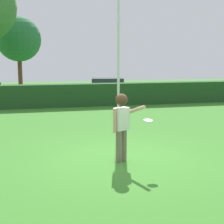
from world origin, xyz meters
The scene contains 7 objects.
ground_plane centered at (0.00, 0.00, 0.00)m, with size 60.00×60.00×0.00m, color #3B7F29.
person centered at (-0.12, -0.25, 1.11)m, with size 0.78×0.61×1.78m.
frisbee centered at (0.42, -0.74, 1.15)m, with size 0.23×0.23×0.05m.
lamppost centered at (1.62, 6.57, 3.82)m, with size 0.24×0.24×6.99m.
hedge_row centered at (0.00, 10.23, 0.62)m, with size 23.23×0.90×1.23m, color #20471F.
parked_car_black centered at (3.03, 14.81, 0.69)m, with size 4.45×2.47×1.25m.
birch_tree centered at (-2.97, 19.24, 4.05)m, with size 3.43×3.43×5.78m.
Camera 1 is at (-2.41, -8.44, 2.68)m, focal length 54.42 mm.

